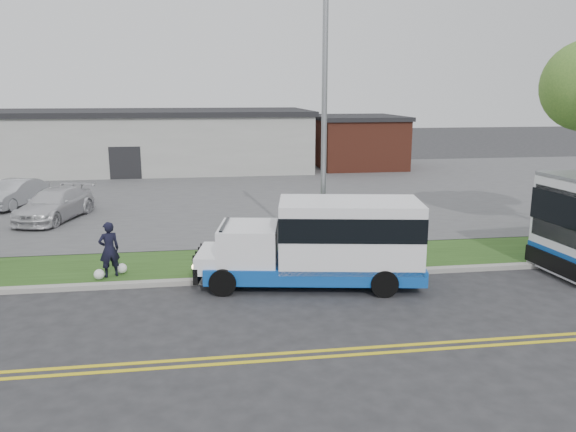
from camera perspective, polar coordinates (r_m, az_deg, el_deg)
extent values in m
plane|color=#28282B|center=(16.30, -4.93, -7.94)|extent=(140.00, 140.00, 0.00)
cube|color=gold|center=(12.77, -3.82, -13.95)|extent=(70.00, 0.12, 0.01)
cube|color=gold|center=(12.50, -3.71, -14.57)|extent=(70.00, 0.12, 0.01)
cube|color=#9E9B93|center=(17.31, -5.16, -6.44)|extent=(80.00, 0.30, 0.15)
cube|color=#274617|center=(19.02, -5.48, -4.76)|extent=(80.00, 3.30, 0.10)
cube|color=#4C4C4F|center=(32.74, -6.79, 2.57)|extent=(80.00, 25.00, 0.10)
cube|color=#9E9E99|center=(42.72, -15.41, 7.18)|extent=(25.00, 10.00, 4.00)
cube|color=black|center=(42.58, -15.58, 10.09)|extent=(25.40, 10.40, 0.35)
cube|color=black|center=(37.93, -16.20, 5.13)|extent=(2.00, 0.15, 2.20)
cube|color=brown|center=(42.95, 7.03, 7.30)|extent=(6.00, 7.00, 3.60)
cube|color=black|center=(42.82, 7.10, 9.89)|extent=(6.30, 7.30, 0.30)
cylinder|color=gray|center=(18.47, 3.70, 9.92)|extent=(0.18, 0.18, 9.50)
cube|color=#0F49A7|center=(16.92, 2.67, -5.29)|extent=(6.62, 3.18, 0.47)
cube|color=white|center=(16.68, 6.24, -1.77)|extent=(4.41, 2.81, 1.96)
cube|color=black|center=(16.60, 6.27, -0.68)|extent=(4.44, 2.85, 0.70)
cube|color=white|center=(16.77, -4.03, -2.80)|extent=(1.99, 2.26, 1.12)
cube|color=black|center=(16.80, -6.42, -2.16)|extent=(0.39, 1.77, 0.84)
cube|color=white|center=(17.02, -7.46, -4.28)|extent=(1.24, 2.04, 0.51)
cube|color=black|center=(17.17, -8.83, -5.15)|extent=(0.46, 1.91, 0.47)
sphere|color=#FFD88C|center=(16.45, -9.44, -5.12)|extent=(0.22, 0.22, 0.19)
sphere|color=#FFD88C|center=(17.77, -8.62, -3.75)|extent=(0.22, 0.22, 0.19)
cylinder|color=black|center=(16.14, -6.64, -6.71)|extent=(0.82, 0.39, 0.78)
cylinder|color=black|center=(18.04, -5.77, -4.59)|extent=(0.82, 0.39, 0.78)
cylinder|color=black|center=(16.17, 9.77, -6.77)|extent=(0.82, 0.39, 0.78)
cylinder|color=black|center=(18.07, 8.84, -4.65)|extent=(0.82, 0.39, 0.78)
cube|color=black|center=(19.08, 25.92, -0.01)|extent=(0.31, 2.37, 1.65)
cube|color=black|center=(19.38, 25.33, -4.34)|extent=(0.35, 2.58, 0.52)
cylinder|color=black|center=(21.32, 26.84, -2.94)|extent=(1.01, 0.42, 0.99)
imported|color=black|center=(18.04, -17.71, -3.25)|extent=(0.74, 0.64, 1.73)
imported|color=#A1A3A8|center=(30.76, -26.03, 2.07)|extent=(2.54, 4.26, 1.33)
imported|color=silver|center=(26.94, -22.62, 1.09)|extent=(3.14, 5.05, 1.36)
sphere|color=white|center=(18.05, -18.63, -5.64)|extent=(0.32, 0.32, 0.32)
sphere|color=white|center=(18.43, -16.52, -5.13)|extent=(0.32, 0.32, 0.32)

